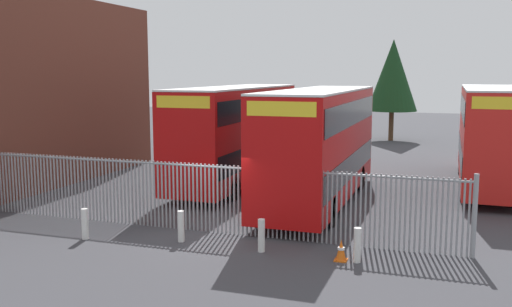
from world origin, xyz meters
name	(u,v)px	position (x,y,z in m)	size (l,w,h in m)	color
ground_plane	(285,185)	(0.00, 8.00, 0.00)	(100.00, 100.00, 0.00)	#3D3D42
palisade_fence	(199,195)	(-0.54, 0.00, 1.18)	(16.58, 0.14, 2.35)	gray
double_decker_bus_near_gate	(236,131)	(-2.23, 7.75, 2.42)	(2.54, 10.81, 4.42)	#B70C0C
double_decker_bus_behind_fence_left	(320,141)	(2.23, 5.16, 2.42)	(2.54, 10.81, 4.42)	#B70C0C
double_decker_bus_behind_fence_right	(492,133)	(8.69, 10.67, 2.42)	(2.54, 10.81, 4.42)	red
bollard_near_left	(85,224)	(-3.48, -1.96, 0.47)	(0.20, 0.20, 0.95)	silver
bollard_center_front	(181,226)	(-0.58, -1.25, 0.47)	(0.20, 0.20, 0.95)	silver
bollard_near_right	(261,235)	(2.01, -1.39, 0.47)	(0.20, 0.20, 0.95)	silver
bollard_far_right	(357,245)	(4.73, -1.41, 0.47)	(0.20, 0.20, 0.95)	silver
traffic_cone_by_gate	(341,250)	(4.30, -1.43, 0.29)	(0.34, 0.34, 0.59)	orange
tree_tall_back	(393,75)	(2.78, 26.98, 4.82)	(3.67, 3.67, 7.46)	#4C3823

